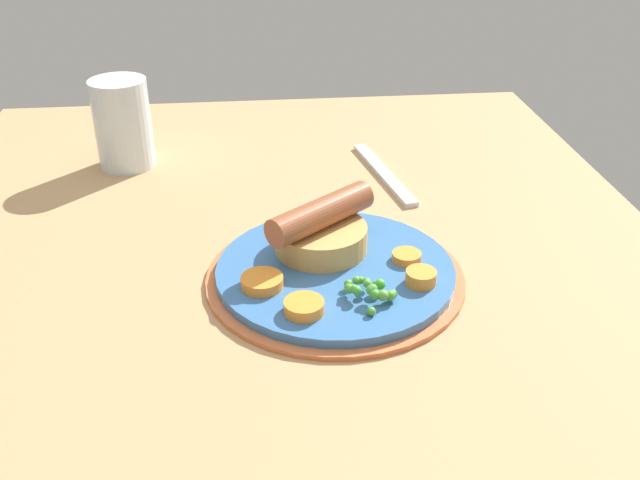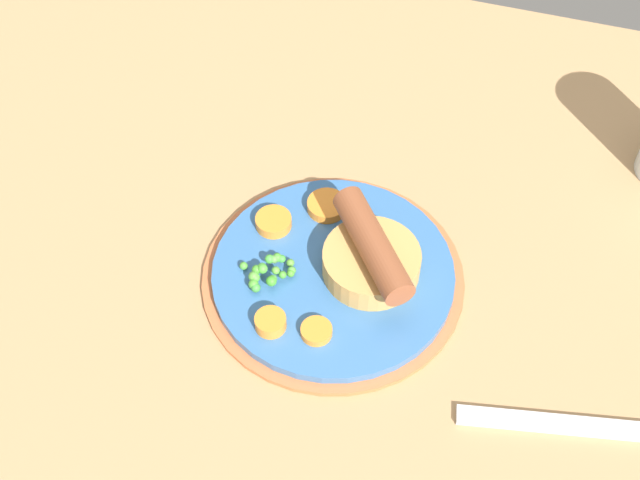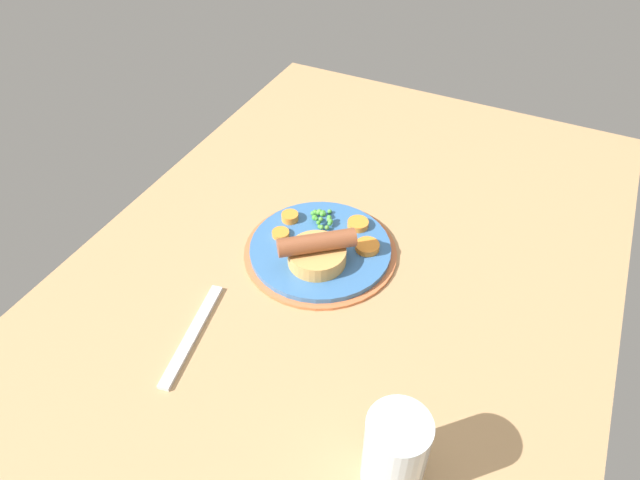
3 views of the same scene
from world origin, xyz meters
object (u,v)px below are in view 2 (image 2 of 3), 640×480
(dinner_plate, at_px, (333,276))
(pea_pile, at_px, (267,272))
(sausage_pudding, at_px, (372,257))
(carrot_slice_1, at_px, (316,331))
(carrot_slice_6, at_px, (270,322))
(carrot_slice_0, at_px, (324,205))
(carrot_slice_5, at_px, (273,222))
(fork, at_px, (566,425))

(dinner_plate, bearing_deg, pea_pile, 23.74)
(sausage_pudding, distance_m, pea_pile, 0.10)
(dinner_plate, bearing_deg, carrot_slice_1, 93.91)
(carrot_slice_6, bearing_deg, carrot_slice_1, -173.85)
(carrot_slice_0, relative_size, carrot_slice_5, 1.10)
(pea_pile, bearing_deg, fork, 167.35)
(carrot_slice_6, bearing_deg, carrot_slice_0, -92.59)
(dinner_plate, height_order, carrot_slice_0, carrot_slice_0)
(pea_pile, xyz_separation_m, fork, (-0.28, 0.06, -0.02))
(carrot_slice_5, xyz_separation_m, carrot_slice_6, (-0.03, 0.11, 0.00))
(sausage_pudding, relative_size, carrot_slice_6, 3.95)
(carrot_slice_6, bearing_deg, fork, 176.86)
(carrot_slice_0, bearing_deg, carrot_slice_1, 103.91)
(carrot_slice_6, bearing_deg, dinner_plate, -116.12)
(sausage_pudding, bearing_deg, dinner_plate, 68.75)
(carrot_slice_1, xyz_separation_m, carrot_slice_5, (0.07, -0.10, 0.00))
(carrot_slice_6, bearing_deg, carrot_slice_5, -72.79)
(carrot_slice_0, xyz_separation_m, carrot_slice_5, (0.04, 0.03, 0.00))
(carrot_slice_6, xyz_separation_m, fork, (-0.26, 0.01, -0.02))
(pea_pile, bearing_deg, carrot_slice_5, -76.80)
(carrot_slice_1, relative_size, fork, 0.15)
(carrot_slice_0, bearing_deg, fork, 148.46)
(sausage_pudding, distance_m, carrot_slice_6, 0.11)
(carrot_slice_1, bearing_deg, sausage_pudding, -109.74)
(dinner_plate, xyz_separation_m, fork, (-0.23, 0.09, -0.00))
(carrot_slice_1, distance_m, fork, 0.22)
(dinner_plate, height_order, fork, dinner_plate)
(dinner_plate, xyz_separation_m, carrot_slice_0, (0.03, -0.07, 0.01))
(fork, bearing_deg, carrot_slice_0, -42.24)
(fork, bearing_deg, pea_pile, -23.35)
(carrot_slice_1, height_order, fork, carrot_slice_1)
(carrot_slice_5, bearing_deg, dinner_plate, 153.19)
(dinner_plate, xyz_separation_m, pea_pile, (0.06, 0.02, 0.02))
(pea_pile, distance_m, carrot_slice_1, 0.07)
(sausage_pudding, distance_m, carrot_slice_1, 0.09)
(pea_pile, distance_m, carrot_slice_0, 0.10)
(carrot_slice_6, distance_m, fork, 0.26)
(pea_pile, height_order, carrot_slice_0, pea_pile)
(carrot_slice_6, bearing_deg, sausage_pudding, -129.61)
(dinner_plate, bearing_deg, carrot_slice_6, 63.88)
(dinner_plate, distance_m, pea_pile, 0.06)
(carrot_slice_0, relative_size, carrot_slice_1, 1.37)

